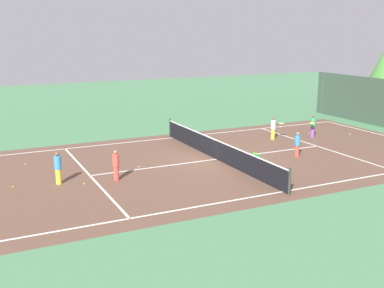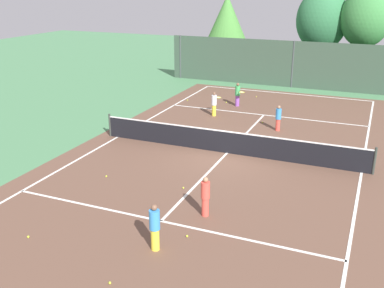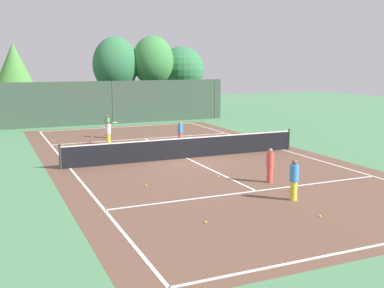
# 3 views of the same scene
# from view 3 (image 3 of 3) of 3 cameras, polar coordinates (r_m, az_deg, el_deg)

# --- Properties ---
(ground_plane) EXTENTS (80.00, 80.00, 0.00)m
(ground_plane) POSITION_cam_3_polar(r_m,az_deg,el_deg) (22.62, -0.69, -1.74)
(ground_plane) COLOR #4C8456
(court_surface) EXTENTS (13.00, 25.00, 0.01)m
(court_surface) POSITION_cam_3_polar(r_m,az_deg,el_deg) (22.62, -0.69, -1.73)
(court_surface) COLOR brown
(court_surface) RESTS_ON ground_plane
(tennis_net) EXTENTS (11.90, 0.10, 1.10)m
(tennis_net) POSITION_cam_3_polar(r_m,az_deg,el_deg) (22.52, -0.69, -0.47)
(tennis_net) COLOR #333833
(tennis_net) RESTS_ON ground_plane
(perimeter_fence) EXTENTS (18.00, 0.12, 3.20)m
(perimeter_fence) POSITION_cam_3_polar(r_m,az_deg,el_deg) (35.59, -9.60, 4.98)
(perimeter_fence) COLOR #384C3D
(perimeter_fence) RESTS_ON ground_plane
(tree_0) EXTENTS (3.46, 3.46, 6.04)m
(tree_0) POSITION_cam_3_polar(r_m,az_deg,el_deg) (39.27, -20.78, 8.60)
(tree_0) COLOR brown
(tree_0) RESTS_ON ground_plane
(tree_1) EXTENTS (3.73, 3.16, 6.61)m
(tree_1) POSITION_cam_3_polar(r_m,az_deg,el_deg) (39.24, -9.25, 9.45)
(tree_1) COLOR brown
(tree_1) RESTS_ON ground_plane
(tree_2) EXTENTS (3.44, 3.09, 6.73)m
(tree_2) POSITION_cam_3_polar(r_m,az_deg,el_deg) (39.54, -4.75, 9.94)
(tree_2) COLOR brown
(tree_2) RESTS_ON ground_plane
(tree_3) EXTENTS (4.04, 4.04, 5.95)m
(tree_3) POSITION_cam_3_polar(r_m,az_deg,el_deg) (42.53, -1.29, 9.02)
(tree_3) COLOR brown
(tree_3) RESTS_ON ground_plane
(player_0) EXTENTS (0.27, 0.27, 1.28)m
(player_0) POSITION_cam_3_polar(r_m,az_deg,el_deg) (26.61, -1.45, 1.45)
(player_0) COLOR #E54C3F
(player_0) RESTS_ON ground_plane
(player_1) EXTENTS (0.30, 0.30, 1.39)m
(player_1) POSITION_cam_3_polar(r_m,az_deg,el_deg) (16.03, 12.26, -4.23)
(player_1) COLOR yellow
(player_1) RESTS_ON ground_plane
(player_2) EXTENTS (0.28, 0.28, 1.33)m
(player_2) POSITION_cam_3_polar(r_m,az_deg,el_deg) (18.22, 9.44, -2.53)
(player_2) COLOR #E54C3F
(player_2) RESTS_ON ground_plane
(player_3) EXTENTS (0.37, 0.86, 1.33)m
(player_3) POSITION_cam_3_polar(r_m,az_deg,el_deg) (26.61, -10.13, 1.38)
(player_3) COLOR yellow
(player_3) RESTS_ON ground_plane
(player_4) EXTENTS (0.76, 0.78, 1.39)m
(player_4) POSITION_cam_3_polar(r_m,az_deg,el_deg) (29.11, -10.19, 2.16)
(player_4) COLOR purple
(player_4) RESTS_ON ground_plane
(ball_crate) EXTENTS (0.40, 0.33, 0.43)m
(ball_crate) POSITION_cam_3_polar(r_m,az_deg,el_deg) (24.42, 0.33, -0.43)
(ball_crate) COLOR green
(ball_crate) RESTS_ON ground_plane
(tennis_ball_0) EXTENTS (0.07, 0.07, 0.07)m
(tennis_ball_0) POSITION_cam_3_polar(r_m,az_deg,el_deg) (17.24, 11.88, -5.54)
(tennis_ball_0) COLOR #CCE533
(tennis_ball_0) RESTS_ON ground_plane
(tennis_ball_1) EXTENTS (0.07, 0.07, 0.07)m
(tennis_ball_1) POSITION_cam_3_polar(r_m,az_deg,el_deg) (28.67, -16.50, 0.40)
(tennis_ball_1) COLOR #CCE533
(tennis_ball_1) RESTS_ON ground_plane
(tennis_ball_2) EXTENTS (0.07, 0.07, 0.07)m
(tennis_ball_2) POSITION_cam_3_polar(r_m,az_deg,el_deg) (17.61, -5.58, -5.05)
(tennis_ball_2) COLOR #CCE533
(tennis_ball_2) RESTS_ON ground_plane
(tennis_ball_3) EXTENTS (0.07, 0.07, 0.07)m
(tennis_ball_3) POSITION_cam_3_polar(r_m,az_deg,el_deg) (18.95, 3.20, -3.94)
(tennis_ball_3) COLOR #CCE533
(tennis_ball_3) RESTS_ON ground_plane
(tennis_ball_4) EXTENTS (0.07, 0.07, 0.07)m
(tennis_ball_4) POSITION_cam_3_polar(r_m,az_deg,el_deg) (29.49, -11.99, 0.84)
(tennis_ball_4) COLOR #CCE533
(tennis_ball_4) RESTS_ON ground_plane
(tennis_ball_5) EXTENTS (0.07, 0.07, 0.07)m
(tennis_ball_5) POSITION_cam_3_polar(r_m,az_deg,el_deg) (27.24, -4.19, 0.30)
(tennis_ball_5) COLOR #CCE533
(tennis_ball_5) RESTS_ON ground_plane
(tennis_ball_6) EXTENTS (0.07, 0.07, 0.07)m
(tennis_ball_6) POSITION_cam_3_polar(r_m,az_deg,el_deg) (31.82, -10.45, 1.55)
(tennis_ball_6) COLOR #CCE533
(tennis_ball_6) RESTS_ON ground_plane
(tennis_ball_7) EXTENTS (0.07, 0.07, 0.07)m
(tennis_ball_7) POSITION_cam_3_polar(r_m,az_deg,el_deg) (14.66, 15.24, -8.45)
(tennis_ball_7) COLOR #CCE533
(tennis_ball_7) RESTS_ON ground_plane
(tennis_ball_8) EXTENTS (0.07, 0.07, 0.07)m
(tennis_ball_8) POSITION_cam_3_polar(r_m,az_deg,el_deg) (13.67, 1.68, -9.45)
(tennis_ball_8) COLOR #CCE533
(tennis_ball_8) RESTS_ON ground_plane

